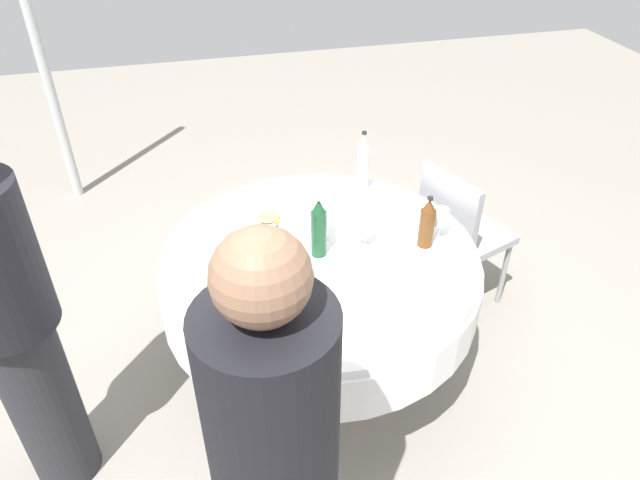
# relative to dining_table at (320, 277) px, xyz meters

# --- Properties ---
(ground_plane) EXTENTS (10.00, 10.00, 0.00)m
(ground_plane) POSITION_rel_dining_table_xyz_m (0.00, 0.00, -0.59)
(ground_plane) COLOR gray
(dining_table) EXTENTS (1.45, 1.45, 0.74)m
(dining_table) POSITION_rel_dining_table_xyz_m (0.00, 0.00, 0.00)
(dining_table) COLOR white
(dining_table) RESTS_ON ground_plane
(bottle_dark_green_south) EXTENTS (0.07, 0.07, 0.29)m
(bottle_dark_green_south) POSITION_rel_dining_table_xyz_m (-0.01, -0.01, 0.28)
(bottle_dark_green_south) COLOR #194728
(bottle_dark_green_south) RESTS_ON dining_table
(bottle_brown_mid) EXTENTS (0.07, 0.07, 0.25)m
(bottle_brown_mid) POSITION_rel_dining_table_xyz_m (0.47, -0.06, 0.26)
(bottle_brown_mid) COLOR #593314
(bottle_brown_mid) RESTS_ON dining_table
(bottle_dark_green_front) EXTENTS (0.06, 0.06, 0.30)m
(bottle_dark_green_front) POSITION_rel_dining_table_xyz_m (-0.21, -0.15, 0.29)
(bottle_dark_green_front) COLOR #194728
(bottle_dark_green_front) RESTS_ON dining_table
(bottle_clear_east) EXTENTS (0.06, 0.06, 0.33)m
(bottle_clear_east) POSITION_rel_dining_table_xyz_m (0.34, 0.48, 0.30)
(bottle_clear_east) COLOR silver
(bottle_clear_east) RESTS_ON dining_table
(bottle_brown_right) EXTENTS (0.06, 0.06, 0.27)m
(bottle_brown_right) POSITION_rel_dining_table_xyz_m (-0.40, -0.12, 0.27)
(bottle_brown_right) COLOR #593314
(bottle_brown_right) RESTS_ON dining_table
(wine_glass_east) EXTENTS (0.07, 0.07, 0.14)m
(wine_glass_east) POSITION_rel_dining_table_xyz_m (-0.13, -0.21, 0.25)
(wine_glass_east) COLOR white
(wine_glass_east) RESTS_ON dining_table
(wine_glass_right) EXTENTS (0.07, 0.07, 0.16)m
(wine_glass_right) POSITION_rel_dining_table_xyz_m (0.04, 0.09, 0.27)
(wine_glass_right) COLOR white
(wine_glass_right) RESTS_ON dining_table
(wine_glass_inner) EXTENTS (0.07, 0.07, 0.15)m
(wine_glass_inner) POSITION_rel_dining_table_xyz_m (0.56, -0.02, 0.25)
(wine_glass_inner) COLOR white
(wine_glass_inner) RESTS_ON dining_table
(wine_glass_left) EXTENTS (0.07, 0.07, 0.14)m
(wine_glass_left) POSITION_rel_dining_table_xyz_m (0.21, 0.00, 0.25)
(wine_glass_left) COLOR white
(wine_glass_left) RESTS_ON dining_table
(plate_near) EXTENTS (0.20, 0.20, 0.02)m
(plate_near) POSITION_rel_dining_table_xyz_m (-0.46, 0.22, 0.15)
(plate_near) COLOR white
(plate_near) RESTS_ON dining_table
(plate_far) EXTENTS (0.25, 0.25, 0.04)m
(plate_far) POSITION_rel_dining_table_xyz_m (-0.18, 0.30, 0.16)
(plate_far) COLOR white
(plate_far) RESTS_ON dining_table
(plate_rear) EXTENTS (0.24, 0.24, 0.02)m
(plate_rear) POSITION_rel_dining_table_xyz_m (0.12, -0.41, 0.15)
(plate_rear) COLOR white
(plate_rear) RESTS_ON dining_table
(fork_mid) EXTENTS (0.16, 0.11, 0.00)m
(fork_mid) POSITION_rel_dining_table_xyz_m (0.16, 0.43, 0.15)
(fork_mid) COLOR silver
(fork_mid) RESTS_ON dining_table
(knife_front) EXTENTS (0.15, 0.13, 0.00)m
(knife_front) POSITION_rel_dining_table_xyz_m (0.53, 0.24, 0.15)
(knife_front) COLOR silver
(knife_front) RESTS_ON dining_table
(folded_napkin) EXTENTS (0.15, 0.15, 0.02)m
(folded_napkin) POSITION_rel_dining_table_xyz_m (-0.32, -0.32, 0.16)
(folded_napkin) COLOR white
(folded_napkin) RESTS_ON dining_table
(person_south) EXTENTS (0.34, 0.34, 1.66)m
(person_south) POSITION_rel_dining_table_xyz_m (-0.40, -1.11, 0.28)
(person_south) COLOR slate
(person_south) RESTS_ON ground_plane
(person_mid) EXTENTS (0.34, 0.34, 1.64)m
(person_mid) POSITION_rel_dining_table_xyz_m (-1.20, -0.30, 0.27)
(person_mid) COLOR #26262B
(person_mid) RESTS_ON ground_plane
(chair_inner) EXTENTS (0.51, 0.51, 0.87)m
(chair_inner) POSITION_rel_dining_table_xyz_m (0.84, 0.31, -0.07)
(chair_inner) COLOR #99999E
(chair_inner) RESTS_ON ground_plane
(tent_pole_main) EXTENTS (0.07, 0.07, 2.33)m
(tent_pole_main) POSITION_rel_dining_table_xyz_m (-1.36, 2.13, 0.57)
(tent_pole_main) COLOR #B2B5B7
(tent_pole_main) RESTS_ON ground_plane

